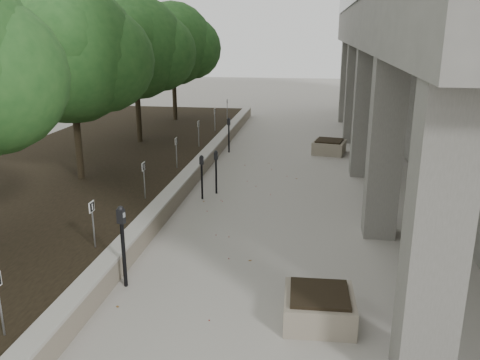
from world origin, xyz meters
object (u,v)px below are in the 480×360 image
Objects in this scene: parking_meter_2 at (123,247)px; planter_front at (319,307)px; parking_meter_4 at (202,177)px; parking_meter_5 at (229,135)px; crabapple_tree_3 at (73,83)px; parking_meter_3 at (216,172)px; crabapple_tree_5 at (173,62)px; crabapple_tree_4 at (136,70)px; planter_back at (329,147)px.

planter_front is at bearing 5.12° from parking_meter_2.
parking_meter_5 is (-0.21, 5.55, 0.04)m from parking_meter_4.
planter_front is (3.42, -11.22, -0.41)m from parking_meter_5.
crabapple_tree_3 is 4.66m from parking_meter_3.
crabapple_tree_5 is 4.32× the size of parking_meter_4.
crabapple_tree_5 is at bearing 90.00° from crabapple_tree_4.
planter_front is (6.85, -10.84, -2.86)m from crabapple_tree_4.
parking_meter_2 is 11.68m from planter_back.
parking_meter_4 is at bearing -121.15° from planter_back.
parking_meter_5 is 1.18× the size of planter_back.
crabapple_tree_3 is 1.00× the size of crabapple_tree_4.
parking_meter_3 is at bearing -121.39° from planter_back.
parking_meter_5 is at bearing 6.29° from crabapple_tree_4.
parking_meter_3 is 0.61m from parking_meter_4.
parking_meter_3 is (3.93, -9.63, -2.48)m from crabapple_tree_5.
crabapple_tree_5 is 4.77× the size of planter_back.
crabapple_tree_5 reaches higher than parking_meter_4.
crabapple_tree_4 is 4.23m from parking_meter_5.
parking_meter_3 is at bearing -67.82° from crabapple_tree_5.
parking_meter_2 reaches higher than parking_meter_4.
parking_meter_3 is at bearing -49.72° from crabapple_tree_4.
crabapple_tree_3 reaches higher than parking_meter_4.
crabapple_tree_4 is 7.82m from planter_back.
parking_meter_3 is 6.37m from planter_back.
planter_front is at bearing -56.40° from parking_meter_4.
planter_front is at bearing -69.99° from parking_meter_5.
parking_meter_2 is (3.34, -15.21, -2.34)m from crabapple_tree_5.
parking_meter_4 is at bearing 119.55° from planter_front.
crabapple_tree_3 is 9.44m from planter_front.
crabapple_tree_3 is at bearing -90.00° from crabapple_tree_5.
parking_meter_4 is at bearing -121.94° from parking_meter_3.
parking_meter_5 is at bearing 92.43° from parking_meter_3.
crabapple_tree_3 is at bearing -177.98° from parking_meter_3.
crabapple_tree_4 is 10.99m from parking_meter_2.
parking_meter_4 is 6.98m from planter_back.
parking_meter_4 is at bearing -84.79° from parking_meter_5.
planter_back is at bearing 62.90° from parking_meter_4.
crabapple_tree_4 reaches higher than parking_meter_5.
crabapple_tree_4 is at bearing -170.67° from parking_meter_5.
crabapple_tree_5 is at bearing 113.38° from planter_front.
parking_meter_3 is 1.14× the size of planter_front.
parking_meter_4 is 6.52m from planter_front.
crabapple_tree_3 is 10.00m from crabapple_tree_5.
planter_back is at bearing 6.23° from crabapple_tree_4.
crabapple_tree_4 is at bearing 90.00° from crabapple_tree_3.
parking_meter_5 reaches higher than parking_meter_4.
parking_meter_3 is 0.95× the size of parking_meter_5.
crabapple_tree_5 is 15.75m from parking_meter_2.
planter_back is at bearing -30.18° from crabapple_tree_5.
crabapple_tree_4 is 6.79m from parking_meter_4.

